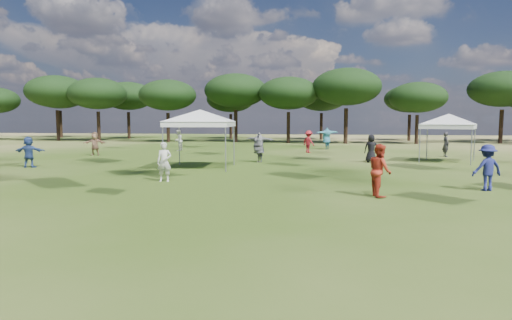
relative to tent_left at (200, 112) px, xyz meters
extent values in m
cylinder|color=black|center=(-23.81, 24.41, -1.07)|extent=(0.40, 0.40, 3.49)
ellipsoid|color=black|center=(-23.81, 24.41, 2.78)|extent=(6.79, 6.79, 3.66)
cylinder|color=black|center=(-18.66, 24.13, -1.15)|extent=(0.38, 0.38, 3.32)
ellipsoid|color=black|center=(-18.66, 24.13, 2.49)|extent=(6.44, 6.44, 3.47)
cylinder|color=black|center=(-10.26, 23.42, -1.24)|extent=(0.36, 0.36, 3.14)
ellipsoid|color=black|center=(-10.26, 23.42, 2.22)|extent=(6.11, 6.11, 3.29)
cylinder|color=black|center=(-3.14, 24.93, -1.08)|extent=(0.40, 0.40, 3.46)
ellipsoid|color=black|center=(-3.14, 24.93, 2.73)|extent=(6.73, 6.73, 3.63)
cylinder|color=black|center=(2.67, 23.75, -1.21)|extent=(0.37, 0.37, 3.21)
ellipsoid|color=black|center=(2.67, 23.75, 2.32)|extent=(6.24, 6.24, 3.36)
cylinder|color=black|center=(8.51, 23.30, -1.03)|extent=(0.41, 0.41, 3.56)
ellipsoid|color=black|center=(8.51, 23.30, 2.88)|extent=(6.91, 6.91, 3.73)
cylinder|color=black|center=(15.45, 23.63, -1.37)|extent=(0.33, 0.33, 2.88)
ellipsoid|color=black|center=(15.45, 23.63, 1.80)|extent=(5.60, 5.60, 3.02)
cylinder|color=black|center=(24.21, 26.09, -1.09)|extent=(0.39, 0.39, 3.44)
ellipsoid|color=black|center=(24.21, 26.09, 2.69)|extent=(6.69, 6.69, 3.60)
cylinder|color=black|center=(-28.84, 32.68, -1.00)|extent=(0.41, 0.41, 3.62)
ellipsoid|color=black|center=(-28.84, 32.68, 2.98)|extent=(7.03, 7.03, 3.79)
cylinder|color=black|center=(-18.15, 30.69, -1.13)|extent=(0.39, 0.39, 3.37)
ellipsoid|color=black|center=(-18.15, 30.69, 2.58)|extent=(6.54, 6.54, 3.53)
cylinder|color=black|center=(-5.27, 32.43, -1.26)|extent=(0.36, 0.36, 3.11)
ellipsoid|color=black|center=(-5.27, 32.43, 2.17)|extent=(6.05, 6.05, 3.26)
cylinder|color=black|center=(6.08, 31.64, -1.21)|extent=(0.37, 0.37, 3.20)
ellipsoid|color=black|center=(6.08, 31.64, 2.31)|extent=(6.21, 6.21, 3.35)
cylinder|color=black|center=(16.08, 30.46, -1.32)|extent=(0.34, 0.34, 2.99)
ellipsoid|color=black|center=(16.08, 30.46, 1.98)|extent=(5.81, 5.81, 3.13)
cylinder|color=gray|center=(-1.39, -1.59, -1.68)|extent=(0.06, 0.06, 2.26)
cylinder|color=gray|center=(1.59, -1.39, -1.68)|extent=(0.06, 0.06, 2.26)
cylinder|color=gray|center=(-1.59, 1.39, -1.68)|extent=(0.06, 0.06, 2.26)
cylinder|color=gray|center=(1.39, 1.59, -1.68)|extent=(0.06, 0.06, 2.26)
cube|color=silver|center=(0.00, 0.00, -0.60)|extent=(3.35, 3.35, 0.25)
pyramid|color=silver|center=(0.00, 0.00, 0.13)|extent=(6.39, 6.39, 0.60)
cylinder|color=gray|center=(11.51, 4.34, -1.77)|extent=(0.06, 0.06, 2.09)
cylinder|color=gray|center=(13.94, 3.37, -1.77)|extent=(0.06, 0.06, 2.09)
cylinder|color=gray|center=(12.48, 6.77, -1.77)|extent=(0.06, 0.06, 2.09)
cylinder|color=gray|center=(14.90, 5.80, -1.77)|extent=(0.06, 0.06, 2.09)
cube|color=silver|center=(13.21, 5.07, -0.77)|extent=(3.60, 3.60, 0.25)
pyramid|color=silver|center=(13.21, 5.07, -0.05)|extent=(5.25, 5.25, 0.60)
imported|color=navy|center=(11.62, -5.26, -2.01)|extent=(1.15, 0.85, 1.60)
imported|color=#4F4E53|center=(2.50, 3.27, -1.97)|extent=(2.05, 1.60, 1.69)
imported|color=#276477|center=(6.48, 14.71, -1.92)|extent=(2.11, 1.78, 1.78)
imported|color=beige|center=(-0.13, -4.79, -2.03)|extent=(0.62, 0.45, 1.56)
imported|color=#956B51|center=(-9.25, 6.32, -2.01)|extent=(1.55, 0.77, 1.60)
imported|color=navy|center=(-8.72, -1.09, -2.02)|extent=(1.53, 0.72, 1.59)
imported|color=silver|center=(-5.00, 11.24, -1.99)|extent=(0.71, 0.87, 1.65)
imported|color=#A92D1C|center=(7.83, -6.96, -1.97)|extent=(0.78, 0.93, 1.69)
imported|color=#2F2D32|center=(14.13, 8.74, -2.00)|extent=(0.46, 0.64, 1.63)
imported|color=#AC1C26|center=(5.12, 10.78, -2.00)|extent=(1.17, 1.18, 1.63)
imported|color=black|center=(8.83, 4.15, -2.01)|extent=(0.88, 0.68, 1.60)
camera|label=1|loc=(5.93, -20.82, -0.36)|focal=30.00mm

